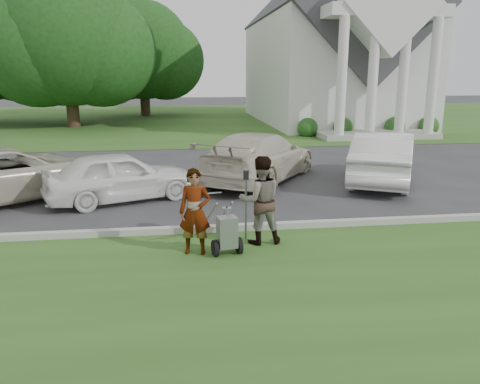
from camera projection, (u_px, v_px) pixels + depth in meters
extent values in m
plane|color=#333335|center=(255.00, 239.00, 9.63)|extent=(120.00, 120.00, 0.00)
cube|color=#2E521C|center=(289.00, 309.00, 6.75)|extent=(80.00, 7.00, 0.01)
cube|color=#2E521C|center=(197.00, 118.00, 35.57)|extent=(80.00, 30.00, 0.01)
cube|color=#9E9E93|center=(251.00, 227.00, 10.14)|extent=(80.00, 0.18, 0.15)
cube|color=white|center=(325.00, 71.00, 32.99)|extent=(9.00, 16.00, 7.00)
cube|color=#38383D|center=(328.00, 18.00, 32.13)|extent=(9.19, 17.00, 9.19)
cube|color=#9E9E93|center=(376.00, 134.00, 24.98)|extent=(6.20, 2.60, 0.30)
cylinder|color=white|center=(342.00, 80.00, 23.01)|extent=(0.50, 0.50, 6.00)
cylinder|color=white|center=(373.00, 80.00, 23.21)|extent=(0.50, 0.50, 6.00)
cylinder|color=white|center=(403.00, 80.00, 23.42)|extent=(0.50, 0.50, 6.00)
cylinder|color=white|center=(433.00, 80.00, 23.63)|extent=(0.50, 0.50, 6.00)
cube|color=white|center=(386.00, 12.00, 23.27)|extent=(6.20, 2.00, 0.60)
cube|color=white|center=(386.00, 5.00, 23.20)|extent=(5.09, 2.20, 5.09)
sphere|color=#1E4C19|center=(308.00, 128.00, 25.32)|extent=(1.10, 1.10, 1.10)
sphere|color=#1E4C19|center=(343.00, 127.00, 25.57)|extent=(1.10, 1.10, 1.10)
sphere|color=#1E4C19|center=(395.00, 127.00, 25.96)|extent=(1.10, 1.10, 1.10)
sphere|color=#1E4C19|center=(429.00, 126.00, 26.22)|extent=(1.10, 1.10, 1.10)
cylinder|color=#332316|center=(72.00, 102.00, 29.34)|extent=(0.76, 0.76, 3.20)
sphere|color=#193D12|center=(66.00, 36.00, 28.38)|extent=(8.40, 8.40, 8.40)
sphere|color=#193D12|center=(100.00, 51.00, 29.12)|extent=(6.89, 6.89, 6.89)
sphere|color=#193D12|center=(37.00, 47.00, 28.03)|extent=(7.22, 7.22, 7.22)
sphere|color=#193D12|center=(17.00, 44.00, 31.12)|extent=(7.54, 7.54, 7.54)
cylinder|color=#332316|center=(145.00, 97.00, 37.57)|extent=(0.76, 0.76, 3.00)
sphere|color=#193D12|center=(143.00, 50.00, 36.68)|extent=(7.60, 7.60, 7.60)
sphere|color=#193D12|center=(165.00, 60.00, 37.38)|extent=(6.23, 6.23, 6.23)
sphere|color=#193D12|center=(123.00, 58.00, 36.34)|extent=(6.54, 6.54, 6.54)
cylinder|color=black|center=(215.00, 248.00, 8.67)|extent=(0.14, 0.33, 0.32)
cylinder|color=black|center=(239.00, 245.00, 8.82)|extent=(0.14, 0.33, 0.32)
cylinder|color=#2D2D33|center=(227.00, 247.00, 8.74)|extent=(0.53, 0.14, 0.04)
cube|color=gray|center=(227.00, 232.00, 8.67)|extent=(0.40, 0.35, 0.59)
cone|color=gray|center=(227.00, 212.00, 8.58)|extent=(0.21, 0.21, 0.17)
cylinder|color=#2D2D33|center=(227.00, 208.00, 8.56)|extent=(0.04, 0.04, 0.06)
cylinder|color=gray|center=(212.00, 212.00, 9.03)|extent=(0.19, 0.77, 0.56)
cylinder|color=gray|center=(226.00, 210.00, 9.12)|extent=(0.19, 0.77, 0.56)
cylinder|color=gray|center=(213.00, 193.00, 9.36)|extent=(0.34, 0.10, 0.03)
imported|color=#999999|center=(195.00, 213.00, 8.65)|extent=(0.64, 0.48, 1.62)
imported|color=#999999|center=(260.00, 201.00, 9.19)|extent=(0.89, 0.71, 1.76)
cylinder|color=gray|center=(246.00, 209.00, 9.48)|extent=(0.05, 0.05, 1.27)
cube|color=#2D2D33|center=(246.00, 175.00, 9.30)|extent=(0.11, 0.07, 0.19)
cylinder|color=gray|center=(246.00, 170.00, 9.28)|extent=(0.10, 0.10, 0.03)
imported|color=beige|center=(7.00, 174.00, 12.46)|extent=(5.54, 5.11, 1.44)
imported|color=white|center=(120.00, 176.00, 12.39)|extent=(4.23, 2.90, 1.34)
imported|color=beige|center=(259.00, 157.00, 14.70)|extent=(4.76, 5.61, 1.54)
imported|color=silver|center=(383.00, 157.00, 14.49)|extent=(3.68, 5.05, 1.59)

